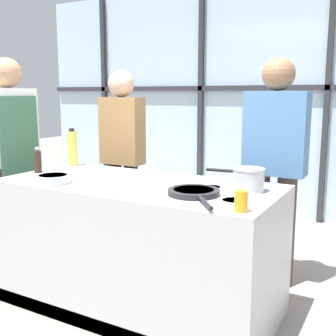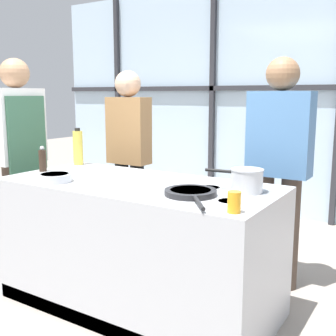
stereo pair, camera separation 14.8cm
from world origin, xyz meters
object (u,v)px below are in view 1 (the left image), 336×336
object	(u,v)px
frying_pan	(194,192)
spectator_far_left	(122,149)
white_plate	(95,172)
pepper_grinder	(38,161)
chef	(12,150)
spectator_center_left	(275,159)
saucepan	(248,179)
mixing_bowl	(53,179)
oil_bottle	(72,148)
juice_glass_near	(241,201)

from	to	relation	value
frying_pan	spectator_far_left	bearing A→B (deg)	141.06
white_plate	spectator_far_left	bearing A→B (deg)	108.45
white_plate	pepper_grinder	world-z (taller)	pepper_grinder
chef	spectator_center_left	xyz separation A→B (m)	(2.04, 0.70, -0.02)
spectator_center_left	saucepan	distance (m)	0.70
pepper_grinder	saucepan	bearing A→B (deg)	6.52
spectator_center_left	pepper_grinder	bearing A→B (deg)	29.56
spectator_center_left	mixing_bowl	bearing A→B (deg)	43.06
chef	saucepan	size ratio (longest dim) A/B	4.81
chef	saucepan	xyz separation A→B (m)	(2.07, -0.00, -0.04)
chef	oil_bottle	world-z (taller)	chef
chef	spectator_far_left	distance (m)	0.95
pepper_grinder	white_plate	bearing A→B (deg)	28.48
pepper_grinder	juice_glass_near	world-z (taller)	pepper_grinder
saucepan	chef	bearing A→B (deg)	179.92
spectator_center_left	spectator_far_left	bearing A→B (deg)	0.00
oil_bottle	pepper_grinder	size ratio (longest dim) A/B	1.57
mixing_bowl	oil_bottle	xyz separation A→B (m)	(-0.36, 0.60, 0.12)
saucepan	juice_glass_near	size ratio (longest dim) A/B	3.38
spectator_far_left	juice_glass_near	bearing A→B (deg)	143.10
saucepan	mixing_bowl	xyz separation A→B (m)	(-1.21, -0.40, -0.04)
spectator_center_left	frying_pan	world-z (taller)	spectator_center_left
frying_pan	white_plate	bearing A→B (deg)	163.65
white_plate	mixing_bowl	xyz separation A→B (m)	(-0.01, -0.43, 0.02)
pepper_grinder	frying_pan	bearing A→B (deg)	-3.24
white_plate	chef	bearing A→B (deg)	-178.54
oil_bottle	mixing_bowl	bearing A→B (deg)	-58.91
white_plate	saucepan	bearing A→B (deg)	-1.19
saucepan	pepper_grinder	world-z (taller)	pepper_grinder
spectator_far_left	frying_pan	xyz separation A→B (m)	(1.18, -0.96, -0.07)
saucepan	mixing_bowl	size ratio (longest dim) A/B	1.61
chef	oil_bottle	size ratio (longest dim) A/B	5.72
spectator_far_left	oil_bottle	world-z (taller)	spectator_far_left
spectator_center_left	juice_glass_near	xyz separation A→B (m)	(0.14, -1.16, -0.04)
frying_pan	mixing_bowl	xyz separation A→B (m)	(-0.97, -0.15, 0.01)
white_plate	mixing_bowl	distance (m)	0.43
chef	mixing_bowl	world-z (taller)	chef
saucepan	oil_bottle	xyz separation A→B (m)	(-1.57, 0.19, 0.07)
oil_bottle	pepper_grinder	distance (m)	0.38
oil_bottle	white_plate	bearing A→B (deg)	-24.51
spectator_far_left	oil_bottle	size ratio (longest dim) A/B	5.43
frying_pan	oil_bottle	world-z (taller)	oil_bottle
chef	mixing_bowl	distance (m)	0.96
chef	frying_pan	bearing A→B (deg)	81.93
spectator_far_left	frying_pan	size ratio (longest dim) A/B	3.53
saucepan	juice_glass_near	xyz separation A→B (m)	(0.12, -0.46, -0.02)
white_plate	pepper_grinder	xyz separation A→B (m)	(-0.38, -0.21, 0.08)
chef	pepper_grinder	size ratio (longest dim) A/B	8.95
frying_pan	white_plate	world-z (taller)	frying_pan
oil_bottle	juice_glass_near	distance (m)	1.81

